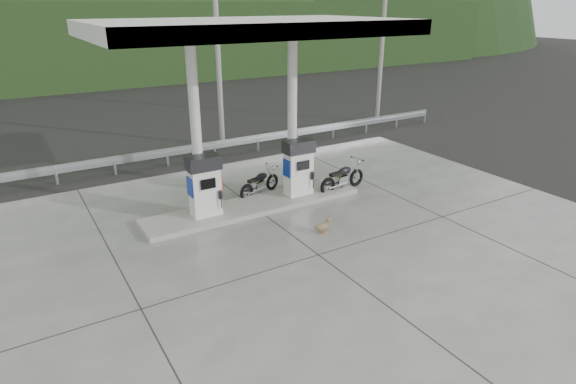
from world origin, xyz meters
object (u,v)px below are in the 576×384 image
gas_pump_left (205,186)px  duck (322,227)px  motorcycle_left (260,183)px  gas_pump_right (299,167)px  motorcycle_right (342,178)px

gas_pump_left → duck: (2.40, -2.53, -0.87)m
gas_pump_left → motorcycle_left: size_ratio=1.07×
gas_pump_right → duck: size_ratio=3.58×
motorcycle_right → duck: motorcycle_right is taller
gas_pump_right → duck: gas_pump_right is taller
motorcycle_left → duck: size_ratio=3.34×
motorcycle_right → duck: size_ratio=3.68×
gas_pump_right → motorcycle_right: 1.77m
duck → gas_pump_right: bearing=72.9°
gas_pump_left → gas_pump_right: size_ratio=1.00×
motorcycle_left → gas_pump_left: bearing=-177.2°
gas_pump_left → duck: bearing=-46.5°
gas_pump_left → duck: size_ratio=3.58×
motorcycle_right → duck: (-2.45, -2.34, -0.26)m
gas_pump_right → motorcycle_left: gas_pump_right is taller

